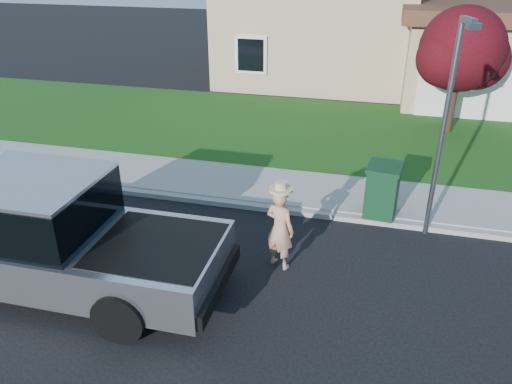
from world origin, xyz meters
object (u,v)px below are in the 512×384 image
at_px(ornamental_tree, 463,53).
at_px(trash_bin, 382,190).
at_px(street_lamp, 446,121).
at_px(pickup_truck, 46,237).
at_px(woman, 280,227).

height_order(ornamental_tree, trash_bin, ornamental_tree).
bearing_deg(street_lamp, pickup_truck, -171.14).
height_order(pickup_truck, ornamental_tree, ornamental_tree).
bearing_deg(pickup_truck, woman, 21.44).
height_order(woman, street_lamp, street_lamp).
bearing_deg(street_lamp, woman, -164.45).
bearing_deg(street_lamp, ornamental_tree, 62.90).
bearing_deg(ornamental_tree, trash_bin, -107.72).
bearing_deg(ornamental_tree, woman, -113.92).
bearing_deg(woman, pickup_truck, 45.97).
bearing_deg(street_lamp, trash_bin, 138.60).
bearing_deg(trash_bin, woman, -120.31).
distance_m(ornamental_tree, trash_bin, 6.89).
bearing_deg(pickup_truck, trash_bin, 33.87).
bearing_deg(trash_bin, street_lamp, -15.22).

